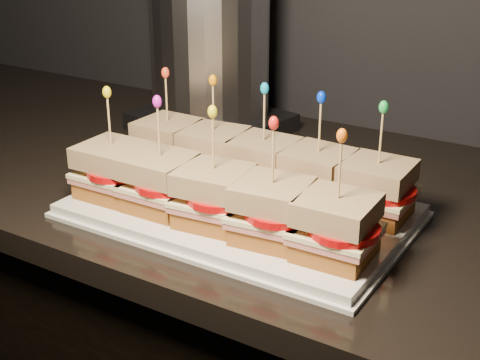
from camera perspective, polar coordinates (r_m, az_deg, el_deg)
The scene contains 76 objects.
granite_slab at distance 1.05m, azimuth 3.16°, elevation -1.08°, with size 2.31×0.67×0.04m, color black.
platter at distance 0.92m, azimuth 0.00°, elevation -2.63°, with size 0.45×0.28×0.02m, color silver.
platter_rim at distance 0.93m, azimuth 0.00°, elevation -2.96°, with size 0.46×0.29×0.01m, color silver.
sandwich_0_bread_bot at distance 1.05m, azimuth -6.07°, elevation 1.76°, with size 0.08×0.08×0.02m, color brown.
sandwich_0_ham at distance 1.05m, azimuth -6.10°, elevation 2.55°, with size 0.09×0.09×0.01m, color #C66559.
sandwich_0_cheese at distance 1.05m, azimuth -6.12°, elevation 2.91°, with size 0.09×0.09×0.01m, color #FDF5AE.
sandwich_0_tomato at distance 1.03m, azimuth -5.81°, elevation 3.09°, with size 0.08×0.08×0.01m, color red.
sandwich_0_bread_top at distance 1.04m, azimuth -6.18°, elevation 4.29°, with size 0.09×0.09×0.03m, color #542E14.
sandwich_0_pick at distance 1.03m, azimuth -6.28°, elevation 6.64°, with size 0.00×0.00×0.09m, color tan.
sandwich_0_frill at distance 1.01m, azimuth -6.39°, elevation 9.09°, with size 0.01×0.01×0.02m, color #E94323.
sandwich_1_bread_bot at distance 1.01m, azimuth -2.21°, elevation 0.85°, with size 0.08×0.08×0.02m, color brown.
sandwich_1_ham at distance 1.00m, azimuth -2.23°, elevation 1.68°, with size 0.09×0.09×0.01m, color #C66559.
sandwich_1_cheese at distance 1.00m, azimuth -2.23°, elevation 2.05°, with size 0.09×0.09×0.01m, color #FDF5AE.
sandwich_1_tomato at distance 0.99m, azimuth -1.85°, elevation 2.23°, with size 0.08×0.08×0.01m, color red.
sandwich_1_bread_top at distance 0.99m, azimuth -2.26°, elevation 3.49°, with size 0.09×0.09×0.03m, color #542E14.
sandwich_1_pick at distance 0.98m, azimuth -2.30°, elevation 5.95°, with size 0.00×0.00×0.09m, color tan.
sandwich_1_frill at distance 0.96m, azimuth -2.34°, elevation 8.51°, with size 0.01×0.01×0.02m, color orange.
sandwich_2_bread_bot at distance 0.97m, azimuth 1.99°, elevation -0.14°, with size 0.08×0.08×0.02m, color brown.
sandwich_2_ham at distance 0.96m, azimuth 2.01°, elevation 0.72°, with size 0.09×0.09×0.01m, color #C66559.
sandwich_2_cheese at distance 0.96m, azimuth 2.01°, elevation 1.11°, with size 0.09×0.09×0.01m, color #FDF5AE.
sandwich_2_tomato at distance 0.94m, azimuth 2.47°, elevation 1.27°, with size 0.08×0.08×0.01m, color red.
sandwich_2_bread_top at distance 0.95m, azimuth 2.03°, elevation 2.60°, with size 0.09×0.09×0.03m, color #542E14.
sandwich_2_pick at distance 0.93m, azimuth 2.07°, elevation 5.16°, with size 0.00×0.00×0.09m, color tan.
sandwich_2_frill at distance 0.92m, azimuth 2.11°, elevation 7.82°, with size 0.01×0.01×0.02m, color #0B9CC9.
sandwich_3_bread_bot at distance 0.93m, azimuth 6.55°, elevation -1.21°, with size 0.08×0.08×0.02m, color brown.
sandwich_3_ham at distance 0.92m, azimuth 6.59°, elevation -0.33°, with size 0.09×0.09×0.01m, color #C66559.
sandwich_3_cheese at distance 0.92m, azimuth 6.61°, elevation 0.07°, with size 0.09×0.09×0.01m, color #FDF5AE.
sandwich_3_tomato at distance 0.91m, azimuth 7.15°, elevation 0.23°, with size 0.08×0.08×0.01m, color red.
sandwich_3_bread_top at distance 0.91m, azimuth 6.69°, elevation 1.61°, with size 0.09×0.09×0.03m, color #542E14.
sandwich_3_pick at distance 0.90m, azimuth 6.81°, elevation 4.26°, with size 0.00×0.00×0.09m, color tan.
sandwich_3_frill at distance 0.88m, azimuth 6.95°, elevation 7.02°, with size 0.01×0.01×0.02m, color #032FDE.
sandwich_4_bread_bot at distance 0.90m, azimuth 11.43°, elevation -2.35°, with size 0.08×0.08×0.02m, color brown.
sandwich_4_ham at distance 0.90m, azimuth 11.51°, elevation -1.44°, with size 0.09×0.09×0.01m, color #C66559.
sandwich_4_cheese at distance 0.89m, azimuth 11.55°, elevation -1.03°, with size 0.09×0.09×0.01m, color #FDF5AE.
sandwich_4_tomato at distance 0.88m, azimuth 12.17°, elevation -0.89°, with size 0.08×0.08×0.01m, color red.
sandwich_4_bread_top at distance 0.88m, azimuth 11.68°, elevation 0.54°, with size 0.09×0.09×0.03m, color #542E14.
sandwich_4_pick at distance 0.87m, azimuth 11.91°, elevation 3.26°, with size 0.00×0.00×0.09m, color tan.
sandwich_4_frill at distance 0.85m, azimuth 12.15°, elevation 6.11°, with size 0.01×0.01×0.02m, color green.
sandwich_5_bread_bot at distance 0.96m, azimuth -10.68°, elevation -0.59°, with size 0.08×0.08×0.02m, color brown.
sandwich_5_ham at distance 0.96m, azimuth -10.74°, elevation 0.27°, with size 0.09×0.09×0.01m, color #C66559.
sandwich_5_cheese at distance 0.96m, azimuth -10.77°, elevation 0.66°, with size 0.09×0.09×0.01m, color #FDF5AE.
sandwich_5_tomato at distance 0.94m, azimuth -10.50°, elevation 0.82°, with size 0.08×0.08×0.01m, color red.
sandwich_5_bread_top at distance 0.95m, azimuth -10.89°, elevation 2.14°, with size 0.09×0.09×0.03m, color #542E14.
sandwich_5_pick at distance 0.93m, azimuth -11.09°, elevation 4.70°, with size 0.00×0.00×0.09m, color tan.
sandwich_5_frill at distance 0.92m, azimuth -11.30°, elevation 7.37°, with size 0.01×0.01×0.02m, color yellow.
sandwich_6_bread_bot at distance 0.91m, azimuth -6.68°, elevation -1.71°, with size 0.08×0.08×0.02m, color brown.
sandwich_6_ham at distance 0.91m, azimuth -6.72°, elevation -0.81°, with size 0.09×0.09×0.01m, color #C66559.
sandwich_6_cheese at distance 0.90m, azimuth -6.74°, elevation -0.40°, with size 0.09×0.09×0.01m, color #FDF5AE.
sandwich_6_tomato at distance 0.89m, azimuth -6.39°, elevation -0.25°, with size 0.08×0.08×0.01m, color red.
sandwich_6_bread_top at distance 0.89m, azimuth -6.82°, elevation 1.16°, with size 0.09×0.09×0.03m, color #542E14.
sandwich_6_pick at distance 0.88m, azimuth -6.95°, elevation 3.85°, with size 0.00×0.00×0.09m, color tan.
sandwich_6_frill at distance 0.87m, azimuth -7.09°, elevation 6.67°, with size 0.01×0.01×0.02m, color #D51BCA.
sandwich_7_bread_bot at distance 0.87m, azimuth -2.22°, elevation -2.94°, with size 0.08×0.08×0.02m, color brown.
sandwich_7_ham at distance 0.86m, azimuth -2.24°, elevation -2.01°, with size 0.09×0.09×0.01m, color #C66559.
sandwich_7_cheese at distance 0.86m, azimuth -2.25°, elevation -1.58°, with size 0.09×0.09×0.01m, color #FDF5AE.
sandwich_7_tomato at distance 0.84m, azimuth -1.80°, elevation -1.44°, with size 0.08×0.08×0.01m, color red.
sandwich_7_bread_top at distance 0.85m, azimuth -2.27°, elevation 0.05°, with size 0.09×0.09×0.03m, color #542E14.
sandwich_7_pick at distance 0.83m, azimuth -2.32°, elevation 2.88°, with size 0.00×0.00×0.09m, color tan.
sandwich_7_frill at distance 0.82m, azimuth -2.37°, elevation 5.85°, with size 0.01×0.01×0.02m, color yellow.
sandwich_8_bread_bot at distance 0.83m, azimuth 2.70°, elevation -4.29°, with size 0.08×0.08×0.02m, color brown.
sandwich_8_ham at distance 0.82m, azimuth 2.72°, elevation -3.32°, with size 0.09×0.09×0.01m, color #C66559.
sandwich_8_cheese at distance 0.82m, azimuth 2.73°, elevation -2.88°, with size 0.09×0.09×0.01m, color #FDF5AE.
sandwich_8_tomato at distance 0.80m, azimuth 3.28°, elevation -2.75°, with size 0.08×0.08×0.01m, color red.
sandwich_8_bread_top at distance 0.81m, azimuth 2.77°, elevation -1.18°, with size 0.09×0.09×0.03m, color #542E14.
sandwich_8_pick at distance 0.79m, azimuth 2.83°, elevation 1.77°, with size 0.00×0.00×0.09m, color tan.
sandwich_8_frill at distance 0.77m, azimuth 2.89°, elevation 4.88°, with size 0.01×0.01×0.02m, color red.
sandwich_9_bread_bot at distance 0.79m, azimuth 8.10°, elevation -5.72°, with size 0.08×0.08×0.02m, color brown.
sandwich_9_ham at distance 0.79m, azimuth 8.17°, elevation -4.72°, with size 0.09×0.09×0.01m, color #C66559.
sandwich_9_cheese at distance 0.78m, azimuth 8.19°, elevation -4.27°, with size 0.09×0.09×0.01m, color #FDF5AE.
sandwich_9_tomato at distance 0.77m, azimuth 8.86°, elevation -4.15°, with size 0.08×0.08×0.01m, color red.
sandwich_9_bread_top at distance 0.77m, azimuth 8.30°, elevation -2.52°, with size 0.09×0.09×0.03m, color #542E14.
sandwich_9_pick at distance 0.76m, azimuth 8.49°, elevation 0.54°, with size 0.00×0.00×0.09m, color tan.
sandwich_9_frill at distance 0.74m, azimuth 8.69°, elevation 3.77°, with size 0.01×0.01×0.02m, color orange.
appliance_base at distance 1.28m, azimuth -2.49°, elevation 5.01°, with size 0.26×0.22×0.03m, color #262628.
appliance_body at distance 1.24m, azimuth -2.61°, elevation 11.95°, with size 0.22×0.22×0.28m, color silver.
appliance at distance 1.24m, azimuth -2.61°, elevation 11.70°, with size 0.26×0.22×0.34m, color silver, non-canonical shape.
Camera 1 is at (0.68, 0.83, 1.30)m, focal length 50.00 mm.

